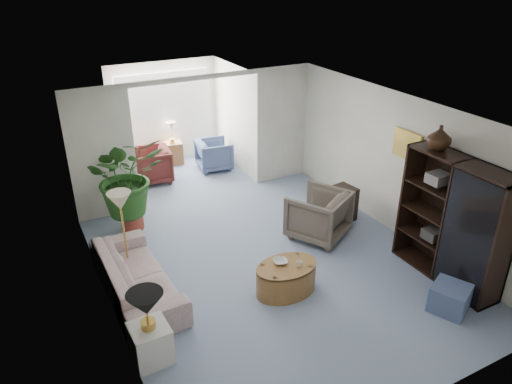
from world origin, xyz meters
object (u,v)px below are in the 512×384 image
sunroom_table (173,153)px  coffee_table (286,278)px  sunroom_chair_blue (214,155)px  side_table_dark (340,205)px  sofa (136,276)px  entertainment_cabinet (453,221)px  sunroom_chair_maroon (151,165)px  coffee_cup (299,264)px  framed_picture (408,145)px  end_table (151,343)px  plant_pot (132,220)px  coffee_bowl (280,262)px  ottoman (450,298)px  cabinet_urn (440,137)px  floor_lamp (120,201)px  wingback_chair (318,215)px  table_lamp (146,304)px

sunroom_table → coffee_table: bearing=-91.7°
sunroom_chair_blue → side_table_dark: bearing=-154.9°
sofa → entertainment_cabinet: bearing=-114.2°
sofa → sunroom_chair_maroon: sunroom_chair_maroon is taller
sunroom_chair_maroon → coffee_cup: bearing=15.7°
framed_picture → end_table: (-4.75, -0.88, -1.45)m
coffee_cup → sunroom_chair_maroon: size_ratio=0.11×
plant_pot → sunroom_table: bearing=57.1°
coffee_bowl → ottoman: (1.86, -1.53, -0.28)m
side_table_dark → sunroom_chair_blue: (-1.10, 3.37, 0.02)m
cabinet_urn → sunroom_chair_blue: 5.57m
sunroom_table → floor_lamp: bearing=-118.1°
framed_picture → cabinet_urn: size_ratio=1.37×
sunroom_chair_maroon → cabinet_urn: bearing=37.2°
end_table → coffee_bowl: bearing=13.0°
floor_lamp → cabinet_urn: bearing=-23.8°
framed_picture → sunroom_chair_blue: size_ratio=0.65×
cabinet_urn → plant_pot: (-3.88, 3.21, -1.96)m
framed_picture → wingback_chair: (-1.28, 0.60, -1.27)m
side_table_dark → plant_pot: size_ratio=1.62×
wingback_chair → sofa: bearing=-26.5°
entertainment_cabinet → framed_picture: bearing=80.0°
table_lamp → sunroom_table: 6.37m
side_table_dark → ottoman: 2.83m
coffee_bowl → cabinet_urn: size_ratio=0.58×
ottoman → coffee_bowl: bearing=140.6°
plant_pot → coffee_table: bearing=-62.3°
table_lamp → sunroom_chair_maroon: table_lamp is taller
wingback_chair → sunroom_chair_maroon: 4.13m
end_table → coffee_bowl: same height
ottoman → entertainment_cabinet: bearing=48.4°
coffee_bowl → coffee_cup: coffee_cup is taller
side_table_dark → table_lamp: bearing=-156.9°
sofa → coffee_table: sofa is taller
sofa → end_table: sofa is taller
end_table → table_lamp: (0.00, 0.00, 0.60)m
coffee_cup → sunroom_table: (0.01, 5.61, -0.23)m
entertainment_cabinet → plant_pot: (-3.88, 3.71, -0.81)m
floor_lamp → coffee_cup: floor_lamp is taller
floor_lamp → sunroom_chair_blue: (2.85, 3.18, -0.90)m
cabinet_urn → sunroom_chair_blue: (-1.44, 5.07, -1.78)m
coffee_table → plant_pot: (-1.52, 2.90, -0.07)m
sofa → sunroom_table: 5.02m
wingback_chair → end_table: bearing=-5.6°
end_table → sunroom_chair_maroon: 5.39m
coffee_cup → end_table: bearing=-172.9°
coffee_cup → coffee_bowl: bearing=135.0°
framed_picture → end_table: size_ratio=1.00×
side_table_dark → sunroom_chair_maroon: bearing=127.6°
table_lamp → end_table: bearing=0.0°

